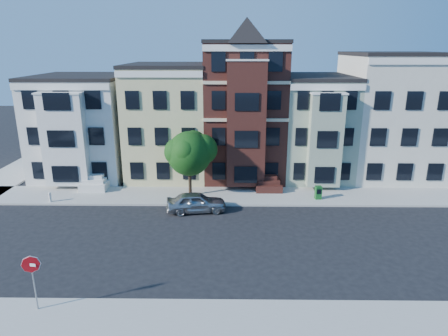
{
  "coord_description": "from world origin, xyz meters",
  "views": [
    {
      "loc": [
        -1.4,
        -22.43,
        11.74
      ],
      "look_at": [
        -1.71,
        2.32,
        4.2
      ],
      "focal_mm": 32.0,
      "sensor_mm": 36.0,
      "label": 1
    }
  ],
  "objects_px": {
    "street_tree": "(189,157)",
    "fire_hydrant": "(50,198)",
    "newspaper_box": "(318,193)",
    "parked_car": "(196,202)",
    "stop_sign": "(33,279)"
  },
  "relations": [
    {
      "from": "stop_sign",
      "to": "street_tree",
      "type": "bearing_deg",
      "value": 77.05
    },
    {
      "from": "street_tree",
      "to": "fire_hydrant",
      "type": "height_order",
      "value": "street_tree"
    },
    {
      "from": "parked_car",
      "to": "stop_sign",
      "type": "relative_size",
      "value": 1.41
    },
    {
      "from": "parked_car",
      "to": "newspaper_box",
      "type": "height_order",
      "value": "parked_car"
    },
    {
      "from": "parked_car",
      "to": "street_tree",
      "type": "bearing_deg",
      "value": 5.57
    },
    {
      "from": "street_tree",
      "to": "newspaper_box",
      "type": "xyz_separation_m",
      "value": [
        10.22,
        -0.72,
        -2.73
      ]
    },
    {
      "from": "newspaper_box",
      "to": "stop_sign",
      "type": "xyz_separation_m",
      "value": [
        -15.89,
        -14.12,
        1.02
      ]
    },
    {
      "from": "street_tree",
      "to": "newspaper_box",
      "type": "bearing_deg",
      "value": -4.04
    },
    {
      "from": "street_tree",
      "to": "parked_car",
      "type": "relative_size",
      "value": 1.49
    },
    {
      "from": "fire_hydrant",
      "to": "stop_sign",
      "type": "distance_m",
      "value": 14.23
    },
    {
      "from": "parked_car",
      "to": "fire_hydrant",
      "type": "relative_size",
      "value": 6.93
    },
    {
      "from": "newspaper_box",
      "to": "fire_hydrant",
      "type": "height_order",
      "value": "newspaper_box"
    },
    {
      "from": "street_tree",
      "to": "newspaper_box",
      "type": "distance_m",
      "value": 10.61
    },
    {
      "from": "street_tree",
      "to": "stop_sign",
      "type": "height_order",
      "value": "street_tree"
    },
    {
      "from": "parked_car",
      "to": "fire_hydrant",
      "type": "xyz_separation_m",
      "value": [
        -11.5,
        1.42,
        -0.28
      ]
    }
  ]
}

